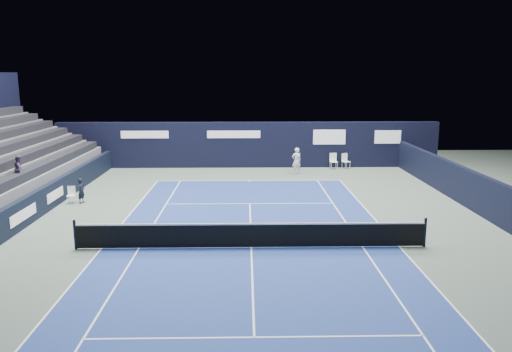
{
  "coord_description": "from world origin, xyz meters",
  "views": [
    {
      "loc": [
        -0.19,
        -17.43,
        6.23
      ],
      "look_at": [
        0.32,
        6.89,
        1.3
      ],
      "focal_mm": 35.0,
      "sensor_mm": 36.0,
      "label": 1
    }
  ],
  "objects_px": {
    "folding_chair_back_b": "(345,160)",
    "tennis_net": "(251,235)",
    "line_judge_chair": "(71,194)",
    "tennis_player": "(296,161)",
    "folding_chair_back_a": "(333,158)"
  },
  "relations": [
    {
      "from": "tennis_player",
      "to": "line_judge_chair",
      "type": "bearing_deg",
      "value": -148.84
    },
    {
      "from": "folding_chair_back_b",
      "to": "tennis_player",
      "type": "bearing_deg",
      "value": -176.39
    },
    {
      "from": "folding_chair_back_b",
      "to": "tennis_player",
      "type": "xyz_separation_m",
      "value": [
        -3.53,
        -1.91,
        0.27
      ]
    },
    {
      "from": "folding_chair_back_b",
      "to": "tennis_net",
      "type": "distance_m",
      "value": 17.14
    },
    {
      "from": "folding_chair_back_b",
      "to": "folding_chair_back_a",
      "type": "bearing_deg",
      "value": 162.02
    },
    {
      "from": "folding_chair_back_a",
      "to": "line_judge_chair",
      "type": "bearing_deg",
      "value": -152.22
    },
    {
      "from": "folding_chair_back_a",
      "to": "tennis_player",
      "type": "relative_size",
      "value": 0.63
    },
    {
      "from": "line_judge_chair",
      "to": "tennis_player",
      "type": "bearing_deg",
      "value": 25.88
    },
    {
      "from": "folding_chair_back_a",
      "to": "folding_chair_back_b",
      "type": "xyz_separation_m",
      "value": [
        0.85,
        0.1,
        -0.13
      ]
    },
    {
      "from": "folding_chair_back_b",
      "to": "tennis_net",
      "type": "relative_size",
      "value": 0.08
    },
    {
      "from": "tennis_net",
      "to": "folding_chair_back_a",
      "type": "bearing_deg",
      "value": 69.98
    },
    {
      "from": "folding_chair_back_b",
      "to": "tennis_net",
      "type": "height_order",
      "value": "tennis_net"
    },
    {
      "from": "folding_chair_back_a",
      "to": "tennis_net",
      "type": "xyz_separation_m",
      "value": [
        -5.73,
        -15.73,
        -0.2
      ]
    },
    {
      "from": "folding_chair_back_b",
      "to": "tennis_net",
      "type": "bearing_deg",
      "value": -137.36
    },
    {
      "from": "folding_chair_back_a",
      "to": "line_judge_chair",
      "type": "distance_m",
      "value": 17.12
    }
  ]
}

